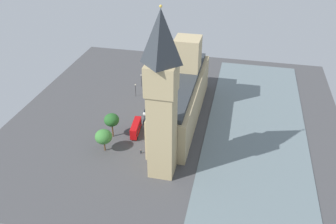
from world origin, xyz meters
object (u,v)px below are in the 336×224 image
object	(u,v)px
double_decker_bus_far_end	(136,128)
plane_tree_trailing	(104,137)
plane_tree_under_trees	(112,120)
clock_tower	(162,96)
street_lamp_leading	(135,88)
parliament_building	(183,94)
car_white_midblock	(146,112)
pedestrian_corner	(154,120)
car_blue_opposite_hall	(150,98)
car_black_near_tower	(146,120)
street_lamp_slot_10	(141,78)
pedestrian_kerbside	(141,152)
car_dark_green_by_river_gate	(158,87)

from	to	relation	value
double_decker_bus_far_end	plane_tree_trailing	distance (m)	15.31
plane_tree_under_trees	clock_tower	bearing A→B (deg)	146.23
plane_tree_under_trees	plane_tree_trailing	distance (m)	9.10
street_lamp_leading	parliament_building	bearing A→B (deg)	155.03
car_white_midblock	plane_tree_under_trees	distance (m)	21.56
pedestrian_corner	plane_tree_under_trees	size ratio (longest dim) A/B	0.17
pedestrian_corner	plane_tree_under_trees	bearing A→B (deg)	-31.07
car_blue_opposite_hall	plane_tree_under_trees	xyz separation A→B (m)	(6.64, 30.35, 6.52)
car_white_midblock	car_black_near_tower	distance (m)	6.56
clock_tower	car_white_midblock	size ratio (longest dim) A/B	12.08
plane_tree_trailing	plane_tree_under_trees	bearing A→B (deg)	-88.73
clock_tower	car_black_near_tower	size ratio (longest dim) A/B	11.52
street_lamp_slot_10	street_lamp_leading	bearing A→B (deg)	90.99
clock_tower	car_black_near_tower	world-z (taller)	clock_tower
pedestrian_kerbside	plane_tree_trailing	world-z (taller)	plane_tree_trailing
car_blue_opposite_hall	street_lamp_leading	bearing A→B (deg)	-20.42
plane_tree_under_trees	street_lamp_slot_10	xyz separation A→B (m)	(0.99, -42.39, -3.00)
car_white_midblock	street_lamp_slot_10	xyz separation A→B (m)	(8.95, -23.44, 3.51)
car_black_near_tower	plane_tree_trailing	bearing A→B (deg)	-120.63
car_white_midblock	street_lamp_leading	distance (m)	16.43
pedestrian_corner	plane_tree_trailing	size ratio (longest dim) A/B	0.20
pedestrian_kerbside	double_decker_bus_far_end	bearing A→B (deg)	-171.59
car_blue_opposite_hall	double_decker_bus_far_end	size ratio (longest dim) A/B	0.39
plane_tree_under_trees	street_lamp_leading	xyz separation A→B (m)	(0.81, -32.41, -3.13)
car_blue_opposite_hall	plane_tree_under_trees	distance (m)	31.75
plane_tree_under_trees	car_blue_opposite_hall	bearing A→B (deg)	-102.35
car_dark_green_by_river_gate	pedestrian_corner	world-z (taller)	car_dark_green_by_river_gate
parliament_building	street_lamp_leading	distance (m)	26.88
pedestrian_kerbside	street_lamp_leading	world-z (taller)	street_lamp_leading
car_black_near_tower	pedestrian_corner	world-z (taller)	car_black_near_tower
parliament_building	clock_tower	size ratio (longest dim) A/B	1.09
plane_tree_trailing	street_lamp_slot_10	world-z (taller)	plane_tree_trailing
car_white_midblock	pedestrian_kerbside	distance (m)	27.31
car_dark_green_by_river_gate	street_lamp_slot_10	world-z (taller)	street_lamp_slot_10
car_white_midblock	double_decker_bus_far_end	size ratio (longest dim) A/B	0.43
car_blue_opposite_hall	pedestrian_kerbside	xyz separation A→B (m)	(-6.78, 38.16, -0.20)
clock_tower	plane_tree_under_trees	world-z (taller)	clock_tower
double_decker_bus_far_end	street_lamp_leading	distance (m)	30.13
plane_tree_under_trees	street_lamp_leading	size ratio (longest dim) A/B	1.62
pedestrian_corner	double_decker_bus_far_end	bearing A→B (deg)	-13.48
double_decker_bus_far_end	plane_tree_under_trees	distance (m)	10.09
street_lamp_leading	car_dark_green_by_river_gate	bearing A→B (deg)	-132.69
double_decker_bus_far_end	pedestrian_kerbside	xyz separation A→B (m)	(-5.33, 11.49, -1.95)
parliament_building	pedestrian_corner	bearing A→B (deg)	37.56
car_dark_green_by_river_gate	car_white_midblock	distance (m)	22.40
plane_tree_under_trees	plane_tree_trailing	xyz separation A→B (m)	(-0.20, 8.99, -1.37)
clock_tower	pedestrian_kerbside	world-z (taller)	clock_tower
pedestrian_corner	plane_tree_trailing	distance (m)	26.39
clock_tower	car_dark_green_by_river_gate	xyz separation A→B (m)	(15.80, -56.87, -27.86)
plane_tree_trailing	street_lamp_leading	world-z (taller)	plane_tree_trailing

